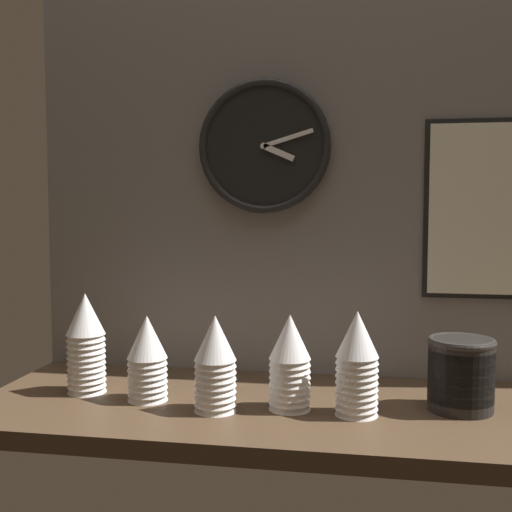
{
  "coord_description": "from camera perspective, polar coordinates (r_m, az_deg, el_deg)",
  "views": [
    {
      "loc": [
        7.08,
        -139.89,
        44.42
      ],
      "look_at": [
        -18.09,
        4.0,
        32.49
      ],
      "focal_mm": 45.0,
      "sensor_mm": 36.0,
      "label": 1
    }
  ],
  "objects": [
    {
      "name": "cup_stack_left",
      "position": [
        1.48,
        -9.64,
        -8.93
      ],
      "size": [
        9.09,
        9.09,
        19.4
      ],
      "color": "white",
      "rests_on": "ground_plane"
    },
    {
      "name": "cup_stack_center_right",
      "position": [
        1.38,
        8.97,
        -9.4
      ],
      "size": [
        9.09,
        9.09,
        22.16
      ],
      "color": "white",
      "rests_on": "ground_plane"
    },
    {
      "name": "cup_stack_center_left",
      "position": [
        1.39,
        -3.64,
        -9.51
      ],
      "size": [
        9.09,
        9.09,
        20.78
      ],
      "color": "white",
      "rests_on": "ground_plane"
    },
    {
      "name": "cup_stack_far_left",
      "position": [
        1.57,
        -14.88,
        -7.48
      ],
      "size": [
        9.09,
        9.09,
        23.54
      ],
      "color": "white",
      "rests_on": "ground_plane"
    },
    {
      "name": "wall_clock",
      "position": [
        1.66,
        0.74,
        9.73
      ],
      "size": [
        34.24,
        2.7,
        34.24
      ],
      "color": "black"
    },
    {
      "name": "bowl_stack_right",
      "position": [
        1.47,
        17.76,
        -9.83
      ],
      "size": [
        14.4,
        14.4,
        15.75
      ],
      "color": "black",
      "rests_on": "ground_plane"
    },
    {
      "name": "wall_tiled_back",
      "position": [
        1.67,
        7.54,
        7.41
      ],
      "size": [
        160.0,
        3.0,
        105.0
      ],
      "color": "slate",
      "rests_on": "ground_plane"
    },
    {
      "name": "cup_stack_center",
      "position": [
        1.4,
        3.02,
        -9.39
      ],
      "size": [
        9.09,
        9.09,
        20.78
      ],
      "color": "white",
      "rests_on": "ground_plane"
    },
    {
      "name": "ground_plane",
      "position": [
        1.48,
        6.86,
        -13.7
      ],
      "size": [
        160.0,
        56.0,
        4.0
      ],
      "primitive_type": "cube",
      "color": "#4C3826"
    }
  ]
}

